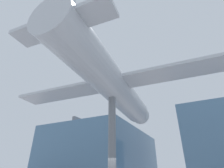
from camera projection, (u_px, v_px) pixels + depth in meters
name	position (u px, v px, depth m)	size (l,w,h in m)	color
glass_pavilion_left	(104.00, 160.00, 24.52)	(11.07, 16.10, 7.82)	slate
support_pylon_central	(112.00, 149.00, 9.32)	(0.43, 0.43, 5.90)	slate
suspended_airplane	(114.00, 86.00, 11.42)	(14.30, 13.73, 3.41)	#B2B7BC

